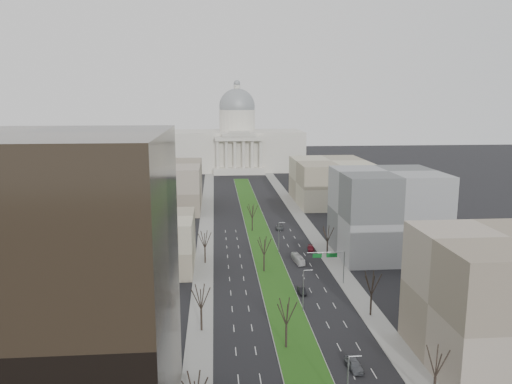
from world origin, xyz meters
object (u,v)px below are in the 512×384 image
car_grey_near (354,364)px  box_van (298,259)px  car_red (311,248)px  car_grey_far (280,227)px  car_black (302,291)px

car_grey_near → box_van: 54.32m
car_red → car_grey_near: bearing=-87.4°
box_van → car_grey_far: bearing=83.8°
car_red → box_van: size_ratio=0.61×
car_red → car_black: bearing=-97.2°
car_grey_near → car_black: bearing=89.9°
car_black → box_van: box_van is taller
car_black → car_grey_far: size_ratio=0.88×
car_black → car_grey_near: bearing=-85.7°
car_grey_near → car_red: car_grey_near is taller
box_van → car_grey_near: bearing=-96.7°
car_grey_far → car_grey_near: bearing=-82.9°
car_black → car_red: car_black is taller
car_black → car_red: size_ratio=0.93×
car_grey_far → box_van: bearing=-82.5°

